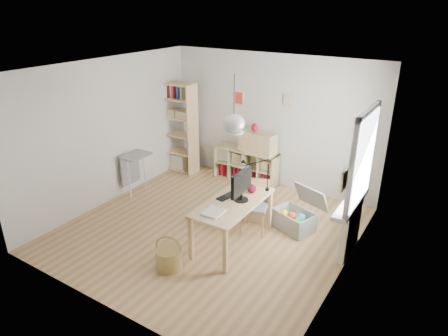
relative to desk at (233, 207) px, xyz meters
The scene contains 20 objects.
ground 0.87m from the desk, 164.74° to the left, with size 4.50×4.50×0.00m, color tan.
room_shell 1.34m from the desk, 164.74° to the left, with size 4.50×4.50×4.50m.
window_unit 2.04m from the desk, 24.12° to the left, with size 0.07×1.16×1.46m.
radiator 1.82m from the desk, 24.58° to the left, with size 0.10×0.80×0.80m, color white.
windowsill 1.77m from the desk, 25.25° to the left, with size 0.22×1.20×0.06m, color silver.
desk is the anchor object (origin of this frame).
cube_shelf 2.48m from the desk, 114.61° to the left, with size 1.40×0.38×0.72m.
tall_bookshelf 3.27m from the desk, 142.99° to the left, with size 0.80×0.38×2.00m.
side_table 2.64m from the desk, 169.06° to the left, with size 0.40×0.55×0.85m.
chair 0.59m from the desk, 81.36° to the left, with size 0.54×0.54×0.88m.
wicker_basket 1.24m from the desk, 113.29° to the right, with size 0.39×0.39×0.54m.
storage_chest 1.27m from the desk, 55.23° to the left, with size 0.87×0.92×0.70m.
monitor 0.39m from the desk, 51.21° to the left, with size 0.23×0.57×0.50m.
keyboard 0.21m from the desk, 153.40° to the left, with size 0.14×0.37×0.02m, color black.
task_lamp 0.71m from the desk, 85.62° to the left, with size 0.46×0.17×0.49m.
yarn_ball 0.46m from the desk, 77.36° to the left, with size 0.15×0.15×0.15m, color #4F0A1D.
paper_tray 0.48m from the desk, 96.88° to the right, with size 0.26×0.32×0.03m, color silver.
drawer_chest 2.33m from the desk, 108.68° to the left, with size 0.76×0.35×0.43m, color tan.
red_vase 2.41m from the desk, 110.27° to the left, with size 0.14×0.14×0.17m, color #AB0E25.
potted_plant 1.83m from the desk, 28.76° to the left, with size 0.29×0.25×0.32m, color #235F26.
Camera 1 is at (3.35, -4.84, 3.61)m, focal length 32.00 mm.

